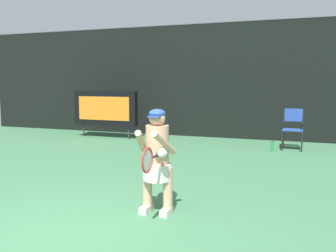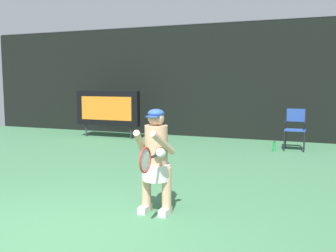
# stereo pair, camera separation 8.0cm
# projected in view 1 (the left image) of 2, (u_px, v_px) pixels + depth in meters

# --- Properties ---
(ground) EXTENTS (18.00, 22.00, 0.03)m
(ground) POSITION_uv_depth(u_px,v_px,m) (43.00, 249.00, 4.04)
(ground) COLOR #3F754D
(backdrop_screen) EXTENTS (18.00, 0.12, 3.66)m
(backdrop_screen) POSITION_uv_depth(u_px,v_px,m) (221.00, 81.00, 11.91)
(backdrop_screen) COLOR black
(backdrop_screen) RESTS_ON ground
(scoreboard) EXTENTS (2.20, 0.21, 1.50)m
(scoreboard) POSITION_uv_depth(u_px,v_px,m) (105.00, 108.00, 11.98)
(scoreboard) COLOR black
(scoreboard) RESTS_ON ground
(umpire_chair) EXTENTS (0.52, 0.44, 1.08)m
(umpire_chair) POSITION_uv_depth(u_px,v_px,m) (293.00, 126.00, 9.86)
(umpire_chair) COLOR black
(umpire_chair) RESTS_ON ground
(water_bottle) EXTENTS (0.07, 0.07, 0.27)m
(water_bottle) POSITION_uv_depth(u_px,v_px,m) (272.00, 147.00, 9.68)
(water_bottle) COLOR green
(water_bottle) RESTS_ON ground
(tennis_player) EXTENTS (0.53, 0.60, 1.42)m
(tennis_player) POSITION_uv_depth(u_px,v_px,m) (157.00, 158.00, 5.05)
(tennis_player) COLOR white
(tennis_player) RESTS_ON ground
(tennis_racket) EXTENTS (0.03, 0.60, 0.31)m
(tennis_racket) POSITION_uv_depth(u_px,v_px,m) (148.00, 160.00, 4.43)
(tennis_racket) COLOR black
(tennis_ball_loose) EXTENTS (0.07, 0.07, 0.07)m
(tennis_ball_loose) POSITION_uv_depth(u_px,v_px,m) (148.00, 165.00, 7.94)
(tennis_ball_loose) COLOR #CCDB3D
(tennis_ball_loose) RESTS_ON ground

